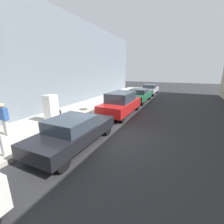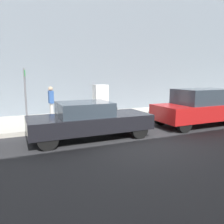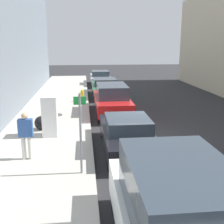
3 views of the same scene
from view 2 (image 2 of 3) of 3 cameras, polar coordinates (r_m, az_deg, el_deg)
The scene contains 11 objects.
ground_plane at distance 7.92m, azimuth 5.75°, elevation -7.66°, with size 80.00×80.00×0.00m, color #28282B.
sidewalk_slab at distance 11.77m, azimuth -4.82°, elevation -1.64°, with size 3.99×44.00×0.18m, color #B2ADA0.
building_facade_near at distance 14.38m, azimuth -8.93°, elevation 16.04°, with size 1.69×39.60×8.08m, color slate.
discarded_refrigerator at distance 11.50m, azimuth -3.03°, elevation 2.88°, with size 0.61×0.69×1.71m.
manhole_cover at distance 13.31m, azimuth 10.81°, elevation -0.09°, with size 0.70×0.70×0.02m, color #47443F.
street_sign_post at distance 9.38m, azimuth -21.64°, elevation 4.07°, with size 0.36×0.07×2.46m.
fire_hydrant at distance 14.55m, azimuth 25.55°, elevation 1.58°, with size 0.22×0.22×0.82m.
trash_bag at distance 12.37m, azimuth -0.02°, elevation 0.82°, with size 0.63×0.63×0.63m, color black.
pedestrian_walking_far at distance 11.37m, azimuth -15.63°, elevation 2.93°, with size 0.47×0.22×1.64m.
parked_sedan_dark at distance 8.17m, azimuth -6.06°, elevation -2.02°, with size 1.81×4.49×1.38m.
parked_suv_red at distance 11.22m, azimuth 22.53°, elevation 1.28°, with size 1.87×4.75×1.73m.
Camera 2 is at (6.57, -3.79, 2.28)m, focal length 35.00 mm.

